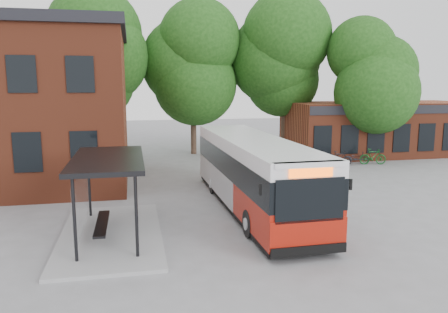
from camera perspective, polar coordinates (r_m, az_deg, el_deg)
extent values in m
plane|color=gray|center=(17.66, 0.53, -8.28)|extent=(100.00, 100.00, 0.00)
imported|color=black|center=(29.48, 10.02, -0.26)|extent=(1.82, 0.65, 0.96)
imported|color=#23222B|center=(28.99, 10.50, -0.50)|extent=(1.48, 0.43, 0.89)
imported|color=black|center=(29.00, 14.19, -0.57)|extent=(1.63, 0.98, 0.95)
imported|color=black|center=(29.87, 14.77, -0.26)|extent=(1.73, 0.86, 1.00)
imported|color=#26262F|center=(30.96, 16.87, -0.16)|extent=(1.69, 1.16, 0.84)
imported|color=#10471A|center=(31.07, 18.87, -0.01)|extent=(1.86, 0.84, 1.08)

